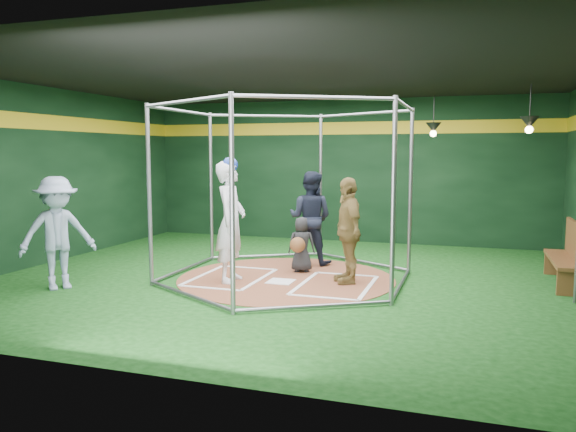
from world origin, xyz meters
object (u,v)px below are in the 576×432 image
(dugout_bench, at_px, (569,253))
(umpire, at_px, (310,218))
(visitor_leopard, at_px, (348,230))
(batter_figure, at_px, (231,221))

(dugout_bench, bearing_deg, umpire, 175.81)
(visitor_leopard, distance_m, umpire, 1.71)
(batter_figure, height_order, visitor_leopard, batter_figure)
(batter_figure, distance_m, umpire, 2.08)
(batter_figure, relative_size, visitor_leopard, 1.19)
(visitor_leopard, xyz_separation_m, dugout_bench, (3.54, 1.02, -0.37))
(visitor_leopard, bearing_deg, batter_figure, -102.22)
(batter_figure, bearing_deg, dugout_bench, 15.86)
(batter_figure, height_order, umpire, batter_figure)
(visitor_leopard, height_order, dugout_bench, visitor_leopard)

